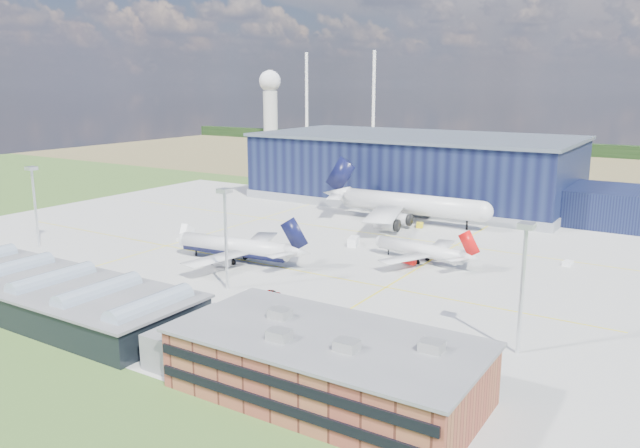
{
  "coord_description": "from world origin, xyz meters",
  "views": [
    {
      "loc": [
        99.59,
        -132.51,
        45.18
      ],
      "look_at": [
        10.82,
        7.96,
        7.95
      ],
      "focal_mm": 35.0,
      "sensor_mm": 36.0,
      "label": 1
    }
  ],
  "objects_px": {
    "hangar": "(421,172)",
    "gse_tug_b": "(193,245)",
    "gse_tug_a": "(184,296)",
    "car_b": "(335,354)",
    "car_a": "(272,293)",
    "airliner_red": "(420,243)",
    "airliner_navy": "(235,238)",
    "gse_cart_a": "(568,263)",
    "ops_building": "(327,365)",
    "airstair": "(188,234)",
    "light_mast_east": "(524,267)",
    "gse_tug_c": "(420,225)",
    "airliner_widebody": "(411,194)",
    "gse_van_a": "(255,297)",
    "light_mast_center": "(225,222)",
    "gse_van_c": "(253,323)",
    "gse_van_b": "(353,242)",
    "light_mast_west": "(34,193)"
  },
  "relations": [
    {
      "from": "hangar",
      "to": "gse_tug_b",
      "type": "bearing_deg",
      "value": -103.93
    },
    {
      "from": "ops_building",
      "to": "airliner_navy",
      "type": "bearing_deg",
      "value": 140.26
    },
    {
      "from": "ops_building",
      "to": "light_mast_center",
      "type": "relative_size",
      "value": 2.0
    },
    {
      "from": "airliner_widebody",
      "to": "airstair",
      "type": "xyz_separation_m",
      "value": [
        -46.87,
        -56.1,
        -8.47
      ]
    },
    {
      "from": "airliner_navy",
      "to": "gse_van_b",
      "type": "xyz_separation_m",
      "value": [
        17.97,
        30.86,
        -5.28
      ]
    },
    {
      "from": "airliner_navy",
      "to": "car_a",
      "type": "bearing_deg",
      "value": 139.16
    },
    {
      "from": "gse_tug_c",
      "to": "car_b",
      "type": "xyz_separation_m",
      "value": [
        27.4,
        -98.92,
        -0.14
      ]
    },
    {
      "from": "light_mast_center",
      "to": "car_a",
      "type": "xyz_separation_m",
      "value": [
        11.42,
        1.5,
        -14.77
      ]
    },
    {
      "from": "hangar",
      "to": "airliner_widebody",
      "type": "height_order",
      "value": "hangar"
    },
    {
      "from": "gse_tug_b",
      "to": "airliner_navy",
      "type": "bearing_deg",
      "value": 5.28
    },
    {
      "from": "car_a",
      "to": "ops_building",
      "type": "bearing_deg",
      "value": -151.52
    },
    {
      "from": "light_mast_east",
      "to": "gse_tug_c",
      "type": "xyz_separation_m",
      "value": [
        -53.11,
        80.92,
        -14.71
      ]
    },
    {
      "from": "airliner_red",
      "to": "gse_tug_c",
      "type": "bearing_deg",
      "value": -56.87
    },
    {
      "from": "gse_cart_a",
      "to": "gse_tug_c",
      "type": "distance_m",
      "value": 53.57
    },
    {
      "from": "airliner_red",
      "to": "airliner_widebody",
      "type": "bearing_deg",
      "value": -53.07
    },
    {
      "from": "gse_van_c",
      "to": "car_a",
      "type": "height_order",
      "value": "gse_van_c"
    },
    {
      "from": "ops_building",
      "to": "gse_van_c",
      "type": "height_order",
      "value": "ops_building"
    },
    {
      "from": "gse_tug_b",
      "to": "gse_cart_a",
      "type": "relative_size",
      "value": 1.12
    },
    {
      "from": "hangar",
      "to": "airstair",
      "type": "bearing_deg",
      "value": -108.95
    },
    {
      "from": "car_a",
      "to": "airliner_navy",
      "type": "bearing_deg",
      "value": 37.32
    },
    {
      "from": "light_mast_center",
      "to": "airliner_widebody",
      "type": "relative_size",
      "value": 0.37
    },
    {
      "from": "light_mast_center",
      "to": "airliner_widebody",
      "type": "bearing_deg",
      "value": 85.46
    },
    {
      "from": "airliner_widebody",
      "to": "airliner_red",
      "type": "bearing_deg",
      "value": -63.47
    },
    {
      "from": "gse_tug_b",
      "to": "car_b",
      "type": "height_order",
      "value": "gse_tug_b"
    },
    {
      "from": "gse_tug_a",
      "to": "car_a",
      "type": "relative_size",
      "value": 0.92
    },
    {
      "from": "gse_tug_b",
      "to": "car_a",
      "type": "relative_size",
      "value": 0.86
    },
    {
      "from": "light_mast_east",
      "to": "gse_tug_c",
      "type": "bearing_deg",
      "value": 123.28
    },
    {
      "from": "airstair",
      "to": "car_b",
      "type": "xyz_separation_m",
      "value": [
        79.4,
        -46.9,
        -1.01
      ]
    },
    {
      "from": "hangar",
      "to": "airliner_widebody",
      "type": "xyz_separation_m",
      "value": [
        13.94,
        -39.8,
        -1.55
      ]
    },
    {
      "from": "light_mast_west",
      "to": "gse_tug_c",
      "type": "bearing_deg",
      "value": 44.66
    },
    {
      "from": "car_a",
      "to": "airliner_red",
      "type": "bearing_deg",
      "value": -40.01
    },
    {
      "from": "airliner_navy",
      "to": "gse_cart_a",
      "type": "bearing_deg",
      "value": -156.69
    },
    {
      "from": "gse_tug_a",
      "to": "gse_van_a",
      "type": "bearing_deg",
      "value": 35.38
    },
    {
      "from": "gse_tug_a",
      "to": "car_b",
      "type": "xyz_separation_m",
      "value": [
        42.31,
        -7.42,
        -0.15
      ]
    },
    {
      "from": "gse_tug_a",
      "to": "light_mast_east",
      "type": "bearing_deg",
      "value": 17.28
    },
    {
      "from": "ops_building",
      "to": "airliner_red",
      "type": "height_order",
      "value": "ops_building"
    },
    {
      "from": "car_b",
      "to": "ops_building",
      "type": "bearing_deg",
      "value": -175.96
    },
    {
      "from": "airliner_red",
      "to": "gse_van_c",
      "type": "height_order",
      "value": "airliner_red"
    },
    {
      "from": "hangar",
      "to": "gse_tug_b",
      "type": "relative_size",
      "value": 43.51
    },
    {
      "from": "light_mast_east",
      "to": "gse_cart_a",
      "type": "bearing_deg",
      "value": 93.4
    },
    {
      "from": "ops_building",
      "to": "gse_van_b",
      "type": "relative_size",
      "value": 8.5
    },
    {
      "from": "ops_building",
      "to": "airliner_widebody",
      "type": "bearing_deg",
      "value": 108.4
    },
    {
      "from": "airliner_navy",
      "to": "gse_tug_a",
      "type": "relative_size",
      "value": 11.31
    },
    {
      "from": "ops_building",
      "to": "gse_tug_a",
      "type": "xyz_separation_m",
      "value": [
        -48.03,
        19.43,
        -4.06
      ]
    },
    {
      "from": "light_mast_center",
      "to": "car_b",
      "type": "xyz_separation_m",
      "value": [
        39.28,
        -18.0,
        -14.85
      ]
    },
    {
      "from": "gse_van_c",
      "to": "gse_cart_a",
      "type": "bearing_deg",
      "value": -44.83
    },
    {
      "from": "gse_tug_a",
      "to": "gse_cart_a",
      "type": "bearing_deg",
      "value": 56.24
    },
    {
      "from": "ops_building",
      "to": "airstair",
      "type": "height_order",
      "value": "ops_building"
    },
    {
      "from": "ops_building",
      "to": "airliner_navy",
      "type": "xyz_separation_m",
      "value": [
        -57.74,
        48.0,
        1.73
      ]
    },
    {
      "from": "gse_van_a",
      "to": "car_b",
      "type": "relative_size",
      "value": 1.43
    }
  ]
}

